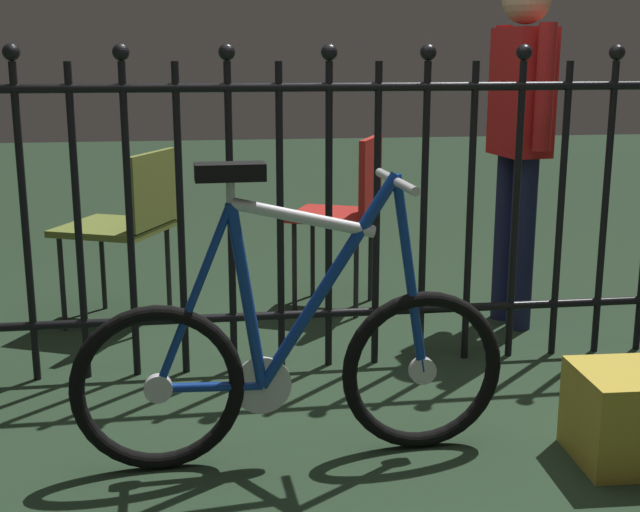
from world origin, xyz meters
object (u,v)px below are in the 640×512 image
chair_olive (129,218)px  chair_red (349,204)px  person_visitor (520,123)px  display_crate (627,416)px  bicycle (293,360)px

chair_olive → chair_red: bearing=6.3°
person_visitor → display_crate: (-0.15, -1.38, -0.78)m
bicycle → person_visitor: bearing=46.5°
person_visitor → display_crate: 1.59m
bicycle → chair_red: bearing=74.0°
chair_red → person_visitor: size_ratio=0.54×
chair_olive → display_crate: size_ratio=2.59×
chair_red → chair_olive: (-1.03, -0.11, -0.02)m
display_crate → bicycle: bearing=170.8°
chair_red → person_visitor: person_visitor is taller
chair_olive → display_crate: (1.59, -1.62, -0.36)m
person_visitor → display_crate: size_ratio=5.03×
chair_red → display_crate: chair_red is taller
display_crate → person_visitor: bearing=84.0°
chair_olive → display_crate: chair_olive is taller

